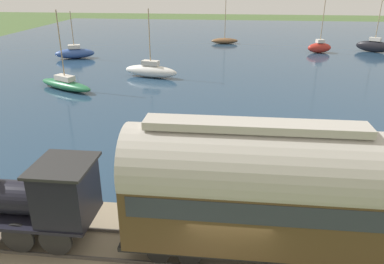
# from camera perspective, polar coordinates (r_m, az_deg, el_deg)

# --- Properties ---
(harbor_water) EXTENTS (80.00, 80.00, 0.01)m
(harbor_water) POSITION_cam_1_polar(r_m,az_deg,el_deg) (54.08, 6.47, 12.43)
(harbor_water) COLOR navy
(harbor_water) RESTS_ON ground
(rail_embankment) EXTENTS (5.40, 56.00, 0.55)m
(rail_embankment) POSITION_cam_1_polar(r_m,az_deg,el_deg) (13.64, 5.47, -18.78)
(rail_embankment) COLOR gray
(rail_embankment) RESTS_ON ground
(steam_locomotive) EXTENTS (2.11, 5.37, 3.30)m
(steam_locomotive) POSITION_cam_1_polar(r_m,az_deg,el_deg) (14.01, -22.82, -9.12)
(steam_locomotive) COLOR black
(steam_locomotive) RESTS_ON rail_embankment
(passenger_coach) EXTENTS (2.61, 8.18, 4.76)m
(passenger_coach) POSITION_cam_1_polar(r_m,az_deg,el_deg) (11.96, 8.92, -8.29)
(passenger_coach) COLOR black
(passenger_coach) RESTS_ON rail_embankment
(sailboat_white) EXTENTS (2.64, 5.76, 6.57)m
(sailboat_white) POSITION_cam_1_polar(r_m,az_deg,el_deg) (38.01, -6.30, 9.30)
(sailboat_white) COLOR white
(sailboat_white) RESTS_ON harbor_water
(sailboat_red) EXTENTS (2.08, 3.44, 9.60)m
(sailboat_red) POSITION_cam_1_polar(r_m,az_deg,el_deg) (53.65, 18.86, 12.17)
(sailboat_red) COLOR #B72D23
(sailboat_red) RESTS_ON harbor_water
(sailboat_brown) EXTENTS (1.84, 4.17, 6.65)m
(sailboat_brown) POSITION_cam_1_polar(r_m,az_deg,el_deg) (58.64, 4.99, 13.71)
(sailboat_brown) COLOR brown
(sailboat_brown) RESTS_ON harbor_water
(sailboat_blue) EXTENTS (3.02, 4.97, 5.61)m
(sailboat_blue) POSITION_cam_1_polar(r_m,az_deg,el_deg) (49.37, -17.43, 11.42)
(sailboat_blue) COLOR #335199
(sailboat_blue) RESTS_ON harbor_water
(sailboat_green) EXTENTS (4.11, 6.22, 6.81)m
(sailboat_green) POSITION_cam_1_polar(r_m,az_deg,el_deg) (35.28, -18.72, 6.93)
(sailboat_green) COLOR #236B42
(sailboat_green) RESTS_ON harbor_water
(sailboat_black) EXTENTS (3.50, 4.51, 6.64)m
(sailboat_black) POSITION_cam_1_polar(r_m,az_deg,el_deg) (56.92, 25.99, 11.70)
(sailboat_black) COLOR black
(sailboat_black) RESTS_ON harbor_water
(rowboat_far_out) EXTENTS (2.43, 2.67, 0.41)m
(rowboat_far_out) POSITION_cam_1_polar(r_m,az_deg,el_deg) (24.11, 7.99, 0.30)
(rowboat_far_out) COLOR #B7B2A3
(rowboat_far_out) RESTS_ON harbor_water
(rowboat_off_pier) EXTENTS (2.65, 2.05, 0.36)m
(rowboat_off_pier) POSITION_cam_1_polar(r_m,az_deg,el_deg) (22.83, 25.84, -3.21)
(rowboat_off_pier) COLOR silver
(rowboat_off_pier) RESTS_ON harbor_water
(rowboat_near_shore) EXTENTS (1.65, 2.60, 0.35)m
(rowboat_near_shore) POSITION_cam_1_polar(r_m,az_deg,el_deg) (19.63, 1.89, -4.91)
(rowboat_near_shore) COLOR #B7B2A3
(rowboat_near_shore) RESTS_ON harbor_water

